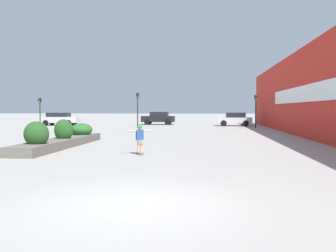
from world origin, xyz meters
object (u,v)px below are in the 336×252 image
object	(u,v)px
car_center_right	(158,118)
car_rightmost	(234,119)
skateboard	(140,153)
traffic_light_right	(256,105)
traffic_light_left	(138,104)
car_center_left	(60,119)
skateboarder	(140,136)
traffic_light_far_left	(40,107)

from	to	relation	value
car_center_right	car_rightmost	xyz separation A→B (m)	(8.90, -2.69, -0.03)
skateboard	traffic_light_right	size ratio (longest dim) A/B	0.18
traffic_light_left	car_center_left	bearing A→B (deg)	164.35
skateboarder	car_center_right	world-z (taller)	car_center_right
skateboarder	car_center_left	size ratio (longest dim) A/B	0.27
skateboarder	car_rightmost	world-z (taller)	car_rightmost
skateboarder	car_center_left	xyz separation A→B (m)	(-14.11, 26.19, -0.01)
skateboard	skateboarder	bearing A→B (deg)	-119.06
skateboarder	car_rightmost	distance (m)	27.69
car_center_left	car_center_right	bearing A→B (deg)	108.06
skateboarder	traffic_light_left	distance (m)	24.00
skateboard	car_center_left	world-z (taller)	car_center_left
skateboarder	traffic_light_left	xyz separation A→B (m)	(-4.52, 23.51, 1.64)
car_rightmost	traffic_light_far_left	xyz separation A→B (m)	(-21.03, -3.47, 1.33)
skateboarder	traffic_light_right	world-z (taller)	traffic_light_right
car_center_right	traffic_light_right	distance (m)	12.73
skateboard	traffic_light_left	world-z (taller)	traffic_light_left
car_center_right	car_rightmost	world-z (taller)	car_center_right
car_rightmost	traffic_light_right	size ratio (longest dim) A/B	1.16
car_rightmost	traffic_light_right	bearing A→B (deg)	-155.86
skateboarder	car_center_right	distance (m)	29.94
car_center_left	traffic_light_left	distance (m)	10.09
skateboard	car_center_left	bearing A→B (deg)	89.24
traffic_light_right	traffic_light_left	bearing A→B (deg)	177.81
skateboard	car_center_right	bearing A→B (deg)	66.95
skateboard	traffic_light_left	bearing A→B (deg)	71.83
car_center_left	car_rightmost	xyz separation A→B (m)	(19.87, 0.88, 0.00)
car_center_left	car_rightmost	distance (m)	19.89
skateboard	car_rightmost	bearing A→B (deg)	48.91
car_center_right	car_rightmost	bearing A→B (deg)	-106.83
skateboarder	traffic_light_left	bearing A→B (deg)	71.83
skateboard	traffic_light_right	bearing A→B (deg)	42.74
traffic_light_far_left	car_rightmost	bearing A→B (deg)	9.38
skateboard	car_center_left	distance (m)	29.76
car_center_left	traffic_light_right	distance (m)	21.96
car_rightmost	traffic_light_left	xyz separation A→B (m)	(-10.29, -3.57, 1.64)
traffic_light_left	skateboarder	bearing A→B (deg)	-79.11
traffic_light_far_left	skateboard	bearing A→B (deg)	-57.12
skateboard	car_center_right	xyz separation A→B (m)	(-3.13, 29.77, 0.75)
skateboarder	traffic_light_right	size ratio (longest dim) A/B	0.35
traffic_light_right	car_center_right	bearing A→B (deg)	147.87
skateboarder	traffic_light_far_left	distance (m)	28.14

